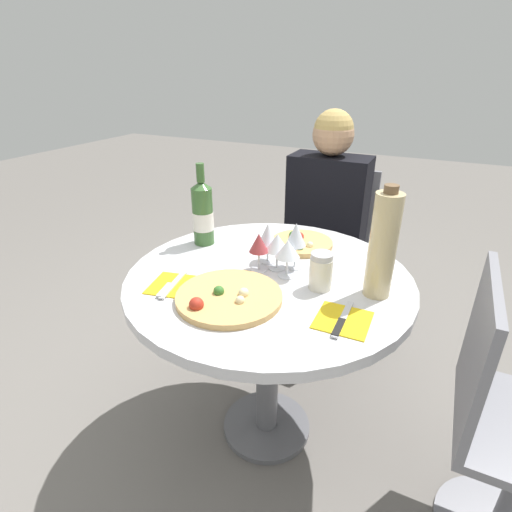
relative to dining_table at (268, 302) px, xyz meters
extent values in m
plane|color=slate|center=(0.00, 0.00, -0.63)|extent=(12.00, 12.00, 0.00)
cylinder|color=slate|center=(0.00, 0.00, -0.62)|extent=(0.36, 0.36, 0.02)
cylinder|color=slate|center=(0.00, 0.00, -0.26)|extent=(0.09, 0.09, 0.68)
cylinder|color=silver|center=(0.00, 0.00, 0.10)|extent=(0.98, 0.98, 0.04)
cylinder|color=slate|center=(-0.03, 0.81, -0.62)|extent=(0.39, 0.39, 0.01)
cylinder|color=slate|center=(-0.03, 0.81, -0.40)|extent=(0.06, 0.06, 0.45)
cube|color=slate|center=(-0.03, 0.81, -0.17)|extent=(0.43, 0.43, 0.03)
cube|color=slate|center=(-0.03, 1.01, 0.06)|extent=(0.43, 0.02, 0.42)
cube|color=black|center=(-0.03, 0.65, -0.39)|extent=(0.33, 0.32, 0.48)
cube|color=black|center=(-0.03, 0.81, 0.11)|extent=(0.39, 0.20, 0.52)
sphere|color=tan|center=(-0.03, 0.81, 0.47)|extent=(0.20, 0.20, 0.20)
sphere|color=tan|center=(-0.03, 0.81, 0.49)|extent=(0.19, 0.19, 0.19)
cube|color=slate|center=(0.66, -0.06, 0.06)|extent=(0.02, 0.43, 0.42)
cylinder|color=tan|center=(-0.04, -0.20, 0.12)|extent=(0.33, 0.33, 0.02)
sphere|color=#336B28|center=(-0.07, -0.21, 0.14)|extent=(0.03, 0.03, 0.03)
sphere|color=beige|center=(0.00, -0.19, 0.14)|extent=(0.03, 0.03, 0.03)
sphere|color=#B22D1E|center=(-0.09, -0.31, 0.14)|extent=(0.04, 0.04, 0.04)
sphere|color=beige|center=(0.01, -0.23, 0.14)|extent=(0.03, 0.03, 0.03)
cylinder|color=tan|center=(0.02, 0.28, 0.12)|extent=(0.25, 0.25, 0.02)
sphere|color=#336B28|center=(-0.03, 0.31, 0.14)|extent=(0.03, 0.03, 0.03)
sphere|color=#336B28|center=(-0.03, 0.31, 0.14)|extent=(0.03, 0.03, 0.03)
sphere|color=#B22D1E|center=(0.00, 0.30, 0.14)|extent=(0.04, 0.04, 0.04)
sphere|color=beige|center=(0.06, 0.24, 0.14)|extent=(0.03, 0.03, 0.03)
sphere|color=beige|center=(-0.03, 0.30, 0.14)|extent=(0.02, 0.02, 0.02)
sphere|color=#336B28|center=(0.04, 0.20, 0.14)|extent=(0.03, 0.03, 0.03)
cylinder|color=#38602D|center=(-0.35, 0.13, 0.23)|extent=(0.08, 0.08, 0.23)
cone|color=#38602D|center=(-0.35, 0.13, 0.36)|extent=(0.08, 0.08, 0.03)
cylinder|color=#38602D|center=(-0.35, 0.13, 0.40)|extent=(0.03, 0.03, 0.07)
cylinder|color=silver|center=(-0.35, 0.13, 0.21)|extent=(0.08, 0.08, 0.07)
cylinder|color=tan|center=(0.36, 0.03, 0.28)|extent=(0.08, 0.08, 0.33)
cylinder|color=brown|center=(0.36, 0.03, 0.45)|extent=(0.04, 0.04, 0.02)
cylinder|color=silver|center=(0.19, -0.01, 0.17)|extent=(0.07, 0.07, 0.11)
cylinder|color=#B2B2B7|center=(0.19, -0.01, 0.23)|extent=(0.07, 0.07, 0.02)
cylinder|color=silver|center=(-0.05, 0.02, 0.12)|extent=(0.06, 0.06, 0.00)
cylinder|color=silver|center=(-0.05, 0.02, 0.15)|extent=(0.01, 0.01, 0.07)
cone|color=#9E383D|center=(-0.05, 0.02, 0.22)|extent=(0.07, 0.07, 0.07)
cylinder|color=silver|center=(-0.05, 0.09, 0.12)|extent=(0.06, 0.06, 0.00)
cylinder|color=silver|center=(-0.05, 0.09, 0.15)|extent=(0.01, 0.01, 0.06)
cone|color=silver|center=(-0.05, 0.09, 0.22)|extent=(0.07, 0.07, 0.08)
cylinder|color=silver|center=(0.06, 0.09, 0.12)|extent=(0.06, 0.06, 0.00)
cylinder|color=silver|center=(0.06, 0.09, 0.16)|extent=(0.01, 0.01, 0.08)
cone|color=silver|center=(0.06, 0.09, 0.24)|extent=(0.07, 0.07, 0.08)
cylinder|color=silver|center=(0.01, 0.05, 0.12)|extent=(0.06, 0.06, 0.00)
cylinder|color=silver|center=(0.01, 0.05, 0.15)|extent=(0.01, 0.01, 0.07)
cone|color=silver|center=(0.01, 0.05, 0.21)|extent=(0.08, 0.08, 0.06)
cylinder|color=silver|center=(0.06, 0.02, 0.12)|extent=(0.06, 0.06, 0.00)
cylinder|color=silver|center=(0.06, 0.02, 0.15)|extent=(0.01, 0.01, 0.07)
cone|color=silver|center=(0.06, 0.02, 0.22)|extent=(0.08, 0.08, 0.06)
cube|color=gold|center=(-0.25, -0.21, 0.12)|extent=(0.18, 0.18, 0.00)
cube|color=silver|center=(-0.25, -0.21, 0.12)|extent=(0.06, 0.19, 0.00)
cube|color=silver|center=(-0.25, -0.26, 0.12)|extent=(0.04, 0.09, 0.00)
cube|color=gold|center=(0.30, -0.16, 0.12)|extent=(0.15, 0.15, 0.00)
cube|color=silver|center=(0.30, -0.16, 0.12)|extent=(0.02, 0.19, 0.00)
cube|color=black|center=(0.30, -0.21, 0.12)|extent=(0.02, 0.09, 0.00)
camera|label=1|loc=(0.49, -1.11, 0.77)|focal=28.00mm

